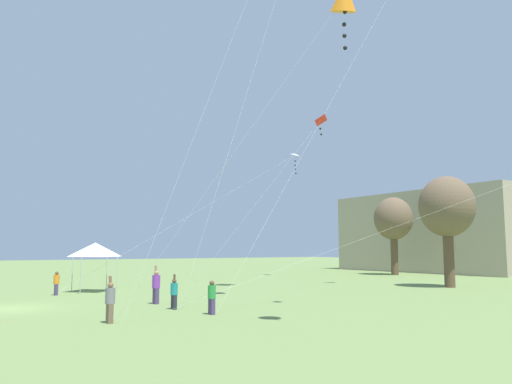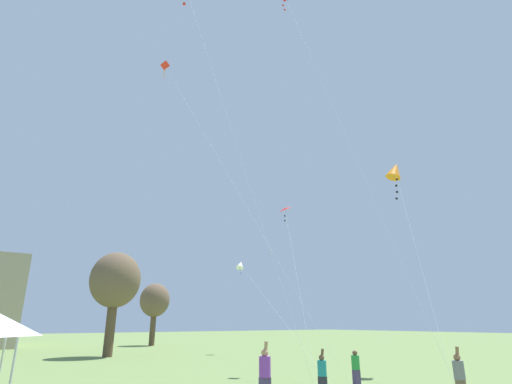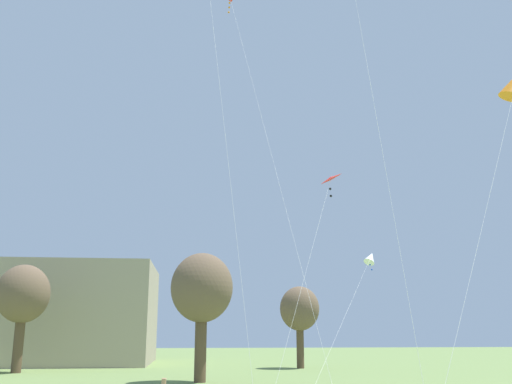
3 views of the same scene
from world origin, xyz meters
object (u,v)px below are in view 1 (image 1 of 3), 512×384
object	(u,v)px
festival_tent	(95,250)
person_green_shirt	(212,296)
kite_red_delta_3	(319,122)
person_purple_shirt	(156,285)
kite_white_delta_2	(294,156)
person_orange_shirt	(56,282)
person_teal_shirt	(174,292)
person_grey_shirt	(110,300)

from	to	relation	value
festival_tent	person_green_shirt	distance (m)	15.04
person_green_shirt	kite_red_delta_3	size ratio (longest dim) A/B	0.15
person_purple_shirt	kite_white_delta_2	distance (m)	29.70
festival_tent	person_orange_shirt	bearing A→B (deg)	-64.80
kite_red_delta_3	person_teal_shirt	bearing A→B (deg)	-119.83
person_purple_shirt	kite_red_delta_3	distance (m)	12.23
person_green_shirt	kite_white_delta_2	bearing A→B (deg)	-86.24
person_grey_shirt	person_teal_shirt	world-z (taller)	person_grey_shirt
kite_white_delta_2	person_green_shirt	bearing A→B (deg)	-44.29
person_purple_shirt	person_green_shirt	size ratio (longest dim) A/B	1.36
kite_red_delta_3	person_orange_shirt	bearing A→B (deg)	-146.31
kite_white_delta_2	person_orange_shirt	bearing A→B (deg)	-71.93
person_grey_shirt	kite_white_delta_2	size ratio (longest dim) A/B	0.07
kite_white_delta_2	festival_tent	bearing A→B (deg)	-72.83
kite_red_delta_3	kite_white_delta_2	bearing A→B (deg)	145.49
festival_tent	person_orange_shirt	world-z (taller)	festival_tent
person_green_shirt	kite_white_delta_2	size ratio (longest dim) A/B	0.06
festival_tent	person_orange_shirt	xyz separation A→B (m)	(1.27, -2.70, -2.06)
festival_tent	person_teal_shirt	bearing A→B (deg)	3.02
person_purple_shirt	kite_white_delta_2	xyz separation A→B (m)	(-16.37, 21.79, 11.79)
person_grey_shirt	kite_red_delta_3	distance (m)	13.40
kite_red_delta_3	person_green_shirt	bearing A→B (deg)	-99.00
person_grey_shirt	person_purple_shirt	distance (m)	6.94
person_purple_shirt	person_orange_shirt	bearing A→B (deg)	-148.96
person_orange_shirt	kite_white_delta_2	xyz separation A→B (m)	(-8.24, 25.27, 11.98)
person_green_shirt	kite_red_delta_3	bearing A→B (deg)	-140.95
person_orange_shirt	kite_white_delta_2	world-z (taller)	kite_white_delta_2
festival_tent	person_grey_shirt	size ratio (longest dim) A/B	1.79
kite_white_delta_2	kite_red_delta_3	bearing A→B (deg)	-34.51
person_grey_shirt	person_purple_shirt	size ratio (longest dim) A/B	0.91
person_purple_shirt	kite_white_delta_2	size ratio (longest dim) A/B	0.08
kite_white_delta_2	kite_red_delta_3	xyz separation A→B (m)	(22.71, -15.62, -3.35)
festival_tent	kite_white_delta_2	world-z (taller)	kite_white_delta_2
kite_white_delta_2	person_purple_shirt	bearing A→B (deg)	-53.08
person_teal_shirt	kite_red_delta_3	bearing A→B (deg)	98.49
person_teal_shirt	person_green_shirt	bearing A→B (deg)	51.65
person_teal_shirt	festival_tent	bearing A→B (deg)	-138.65
festival_tent	person_purple_shirt	world-z (taller)	festival_tent
person_teal_shirt	person_purple_shirt	world-z (taller)	person_purple_shirt
person_green_shirt	kite_white_delta_2	xyz separation A→B (m)	(-21.82, 21.28, 11.97)
festival_tent	person_purple_shirt	distance (m)	9.62
person_purple_shirt	kite_red_delta_3	size ratio (longest dim) A/B	0.21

